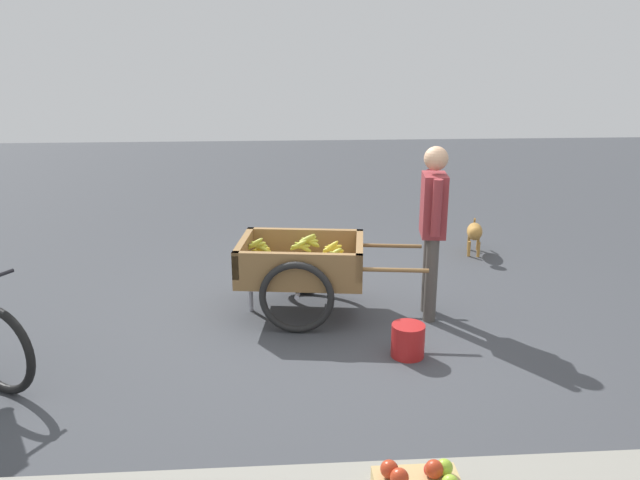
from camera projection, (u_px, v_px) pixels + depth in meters
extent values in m
plane|color=#3D3F44|center=(333.00, 326.00, 5.42)|extent=(24.00, 24.00, 0.00)
cube|color=olive|center=(301.00, 271.00, 5.61)|extent=(1.20, 0.94, 0.10)
cube|color=olive|center=(244.00, 252.00, 5.59)|extent=(0.17, 0.80, 0.24)
cube|color=olive|center=(359.00, 254.00, 5.52)|extent=(0.17, 0.80, 0.24)
cube|color=olive|center=(297.00, 267.00, 5.20)|extent=(1.10, 0.21, 0.24)
cube|color=olive|center=(305.00, 241.00, 5.91)|extent=(1.10, 0.21, 0.24)
torus|color=black|center=(297.00, 298.00, 5.21)|extent=(0.64, 0.15, 0.64)
torus|color=black|center=(306.00, 264.00, 6.05)|extent=(0.64, 0.15, 0.64)
cylinder|color=#9E9EA8|center=(302.00, 279.00, 5.63)|extent=(0.16, 0.88, 0.04)
cylinder|color=olive|center=(396.00, 270.00, 5.19)|extent=(0.55, 0.11, 0.04)
cylinder|color=olive|center=(392.00, 246.00, 5.84)|extent=(0.55, 0.11, 0.04)
cylinder|color=#9E9EA8|center=(251.00, 293.00, 5.70)|extent=(0.04, 0.04, 0.35)
ellipsoid|color=gold|center=(336.00, 250.00, 5.58)|extent=(0.18, 0.06, 0.14)
ellipsoid|color=gold|center=(334.00, 249.00, 5.58)|extent=(0.19, 0.07, 0.09)
ellipsoid|color=gold|center=(332.00, 248.00, 5.57)|extent=(0.19, 0.06, 0.08)
ellipsoid|color=gold|center=(330.00, 247.00, 5.56)|extent=(0.17, 0.06, 0.15)
ellipsoid|color=gold|center=(260.00, 246.00, 5.67)|extent=(0.19, 0.10, 0.13)
ellipsoid|color=gold|center=(258.00, 246.00, 5.66)|extent=(0.19, 0.09, 0.08)
ellipsoid|color=gold|center=(256.00, 245.00, 5.65)|extent=(0.19, 0.08, 0.09)
ellipsoid|color=gold|center=(255.00, 244.00, 5.65)|extent=(0.18, 0.06, 0.14)
ellipsoid|color=gold|center=(311.00, 243.00, 5.76)|extent=(0.18, 0.06, 0.13)
ellipsoid|color=gold|center=(310.00, 242.00, 5.75)|extent=(0.19, 0.10, 0.10)
ellipsoid|color=gold|center=(309.00, 241.00, 5.74)|extent=(0.18, 0.06, 0.05)
ellipsoid|color=gold|center=(307.00, 240.00, 5.73)|extent=(0.19, 0.07, 0.10)
ellipsoid|color=gold|center=(307.00, 239.00, 5.72)|extent=(0.18, 0.07, 0.12)
ellipsoid|color=gold|center=(284.00, 261.00, 5.54)|extent=(0.18, 0.10, 0.13)
ellipsoid|color=gold|center=(283.00, 260.00, 5.53)|extent=(0.19, 0.08, 0.07)
ellipsoid|color=gold|center=(281.00, 259.00, 5.52)|extent=(0.18, 0.13, 0.08)
ellipsoid|color=gold|center=(279.00, 258.00, 5.52)|extent=(0.18, 0.08, 0.14)
ellipsoid|color=gold|center=(285.00, 262.00, 5.56)|extent=(0.18, 0.07, 0.14)
ellipsoid|color=gold|center=(283.00, 261.00, 5.55)|extent=(0.18, 0.07, 0.05)
ellipsoid|color=gold|center=(280.00, 260.00, 5.55)|extent=(0.18, 0.06, 0.14)
ellipsoid|color=gold|center=(303.00, 247.00, 5.74)|extent=(0.18, 0.07, 0.13)
ellipsoid|color=gold|center=(301.00, 246.00, 5.73)|extent=(0.18, 0.05, 0.05)
ellipsoid|color=gold|center=(298.00, 245.00, 5.72)|extent=(0.18, 0.08, 0.14)
ellipsoid|color=gold|center=(263.00, 252.00, 5.76)|extent=(0.18, 0.06, 0.13)
ellipsoid|color=gold|center=(262.00, 251.00, 5.76)|extent=(0.19, 0.09, 0.08)
ellipsoid|color=gold|center=(260.00, 250.00, 5.75)|extent=(0.19, 0.05, 0.07)
ellipsoid|color=gold|center=(258.00, 249.00, 5.74)|extent=(0.17, 0.11, 0.15)
ellipsoid|color=gold|center=(338.00, 256.00, 5.42)|extent=(0.18, 0.08, 0.14)
ellipsoid|color=gold|center=(336.00, 255.00, 5.41)|extent=(0.18, 0.06, 0.05)
ellipsoid|color=gold|center=(333.00, 254.00, 5.40)|extent=(0.18, 0.05, 0.14)
cylinder|color=#4C4742|center=(431.00, 280.00, 5.43)|extent=(0.11, 0.11, 0.76)
cylinder|color=#4C4742|center=(429.00, 272.00, 5.64)|extent=(0.11, 0.11, 0.76)
cube|color=maroon|center=(434.00, 205.00, 5.35)|extent=(0.24, 0.36, 0.54)
sphere|color=tan|center=(436.00, 158.00, 5.23)|extent=(0.21, 0.21, 0.21)
cylinder|color=maroon|center=(437.00, 208.00, 5.13)|extent=(0.08, 0.10, 0.49)
cylinder|color=maroon|center=(431.00, 196.00, 5.55)|extent=(0.08, 0.17, 0.49)
torus|color=black|center=(0.00, 350.00, 4.27)|extent=(0.60, 0.38, 0.66)
ellipsoid|color=#AD7A38|center=(475.00, 231.00, 7.32)|extent=(0.30, 0.47, 0.18)
sphere|color=#AD7A38|center=(475.00, 233.00, 7.05)|extent=(0.14, 0.14, 0.14)
cylinder|color=#AD7A38|center=(474.00, 222.00, 7.57)|extent=(0.05, 0.11, 0.12)
cylinder|color=#AD7A38|center=(478.00, 250.00, 7.24)|extent=(0.04, 0.04, 0.18)
cylinder|color=#AD7A38|center=(469.00, 249.00, 7.26)|extent=(0.04, 0.04, 0.18)
cylinder|color=#AD7A38|center=(478.00, 243.00, 7.49)|extent=(0.04, 0.04, 0.18)
cylinder|color=#AD7A38|center=(469.00, 242.00, 7.51)|extent=(0.04, 0.04, 0.18)
cylinder|color=#B21E1E|center=(408.00, 340.00, 4.86)|extent=(0.26, 0.26, 0.26)
sphere|color=#B23319|center=(434.00, 469.00, 3.15)|extent=(0.10, 0.10, 0.10)
sphere|color=#B23319|center=(389.00, 469.00, 3.15)|extent=(0.09, 0.09, 0.09)
sphere|color=#B23319|center=(399.00, 478.00, 3.08)|extent=(0.10, 0.10, 0.10)
sphere|color=red|center=(431.00, 470.00, 3.16)|extent=(0.07, 0.07, 0.07)
sphere|color=#99BF33|center=(444.00, 467.00, 3.17)|extent=(0.09, 0.09, 0.09)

